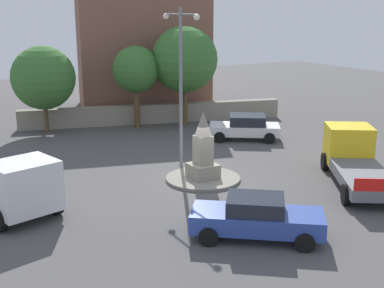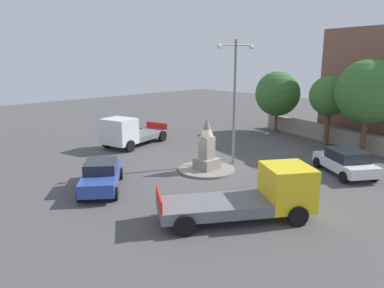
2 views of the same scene
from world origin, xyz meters
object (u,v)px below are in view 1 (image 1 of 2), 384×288
Objects in this scene: streetlamp at (181,72)px; tree_far_corner at (185,60)px; tree_near_wall at (43,78)px; truck_yellow_passing at (354,158)px; corner_building at (140,51)px; truck_white_waiting at (14,187)px; monument at (203,151)px; tree_mid_cluster at (136,70)px; car_white_near_island at (245,127)px; car_blue_parked_right at (257,217)px.

streetlamp reaches higher than tree_far_corner.
streetlamp is 1.42× the size of tree_near_wall.
tree_far_corner is at bearing 150.26° from streetlamp.
truck_yellow_passing is 14.27m from tree_far_corner.
streetlamp is 15.70m from corner_building.
tree_near_wall is (-12.88, 4.46, 2.33)m from truck_white_waiting.
truck_yellow_passing is (5.55, 5.92, -3.63)m from streetlamp.
streetlamp is 1.30× the size of truck_white_waiting.
monument is 6.87m from truck_yellow_passing.
corner_building reaches higher than tree_mid_cluster.
car_white_near_island is 8.51m from truck_yellow_passing.
streetlamp is at bearing -133.15° from truck_yellow_passing.
truck_yellow_passing is 1.23× the size of tree_mid_cluster.
streetlamp is at bearing 168.90° from car_blue_parked_right.
car_white_near_island is 0.48× the size of corner_building.
car_white_near_island is 0.76× the size of truck_white_waiting.
streetlamp is 1.72× the size of car_white_near_island.
tree_far_corner is (-13.83, -1.20, 3.30)m from truck_yellow_passing.
corner_building is 1.74× the size of tree_mid_cluster.
monument is 0.47× the size of truck_yellow_passing.
streetlamp reaches higher than truck_white_waiting.
truck_yellow_passing is at bearing 31.25° from tree_near_wall.
streetlamp is 1.68× the size of car_blue_parked_right.
tree_far_corner is at bearing -167.54° from car_white_near_island.
monument is 0.47× the size of tree_far_corner.
tree_near_wall is 0.83× the size of tree_far_corner.
tree_near_wall is at bearing -105.22° from tree_far_corner.
truck_yellow_passing is at bearing 61.60° from monument.
truck_yellow_passing is at bearing 3.69° from corner_building.
streetlamp reaches higher than tree_near_wall.
truck_yellow_passing is 15.52m from tree_mid_cluster.
monument is 8.00m from car_white_near_island.
car_blue_parked_right is 18.24m from tree_far_corner.
corner_building is (-17.31, 4.71, 3.02)m from monument.
streetlamp is at bearing -10.21° from tree_mid_cluster.
car_blue_parked_right is at bearing -33.57° from car_white_near_island.
truck_white_waiting is 21.84m from corner_building.
tree_far_corner reaches higher than monument.
truck_white_waiting is 13.83m from tree_near_wall.
monument is at bearing -48.91° from car_white_near_island.
monument is 11.77m from tree_mid_cluster.
truck_white_waiting is 0.64× the size of corner_building.
streetlamp is at bearing 20.11° from tree_near_wall.
truck_white_waiting is at bearing -90.17° from monument.
truck_white_waiting is at bearing -19.08° from tree_near_wall.
tree_near_wall is at bearing 160.92° from truck_white_waiting.
corner_building reaches higher than truck_white_waiting.
car_blue_parked_right is at bearing -11.10° from streetlamp.
car_blue_parked_right is at bearing -14.10° from monument.
car_blue_parked_right is 24.54m from corner_building.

